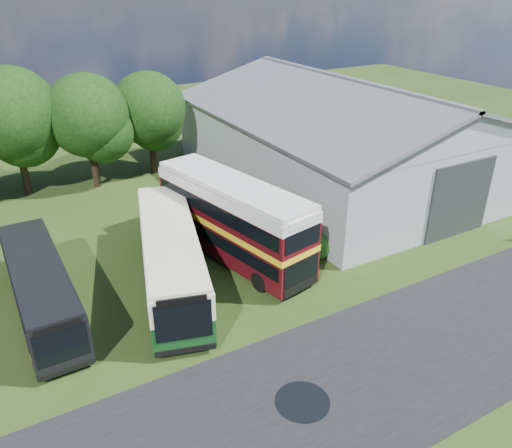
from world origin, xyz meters
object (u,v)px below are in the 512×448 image
storage_shed (342,128)px  bus_maroon_double (233,220)px  bus_green_single (171,256)px  bus_dark_single (41,288)px

storage_shed → bus_maroon_double: 15.63m
storage_shed → bus_green_single: (-17.90, -8.58, -2.37)m
bus_green_single → bus_dark_single: (-6.44, 0.66, -0.27)m
bus_green_single → storage_shed: bearing=41.3°
bus_dark_single → storage_shed: bearing=17.1°
storage_shed → bus_green_single: storage_shed is taller
storage_shed → bus_dark_single: bearing=-162.0°
bus_dark_single → bus_maroon_double: bearing=1.6°
bus_green_single → bus_maroon_double: size_ratio=1.09×
bus_maroon_double → bus_dark_single: (-10.71, -0.47, -0.86)m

